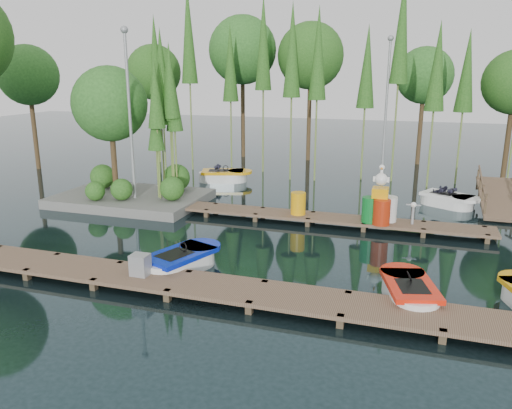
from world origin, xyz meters
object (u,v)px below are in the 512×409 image
(boat_yellow_far, at_px, (224,176))
(yellow_barrel, at_px, (298,203))
(island, at_px, (124,129))
(utility_cabinet, at_px, (140,265))
(drum_cluster, at_px, (380,206))
(boat_red, at_px, (409,293))
(boat_blue, at_px, (181,262))

(boat_yellow_far, relative_size, yellow_barrel, 3.55)
(island, relative_size, utility_cabinet, 11.75)
(utility_cabinet, distance_m, drum_cluster, 8.89)
(boat_red, bearing_deg, island, 135.65)
(boat_red, distance_m, boat_yellow_far, 15.03)
(island, bearing_deg, boat_blue, -48.48)
(boat_red, relative_size, boat_yellow_far, 0.90)
(boat_blue, relative_size, yellow_barrel, 3.40)
(utility_cabinet, xyz_separation_m, drum_cluster, (5.66, 6.84, 0.33))
(boat_blue, bearing_deg, utility_cabinet, -92.47)
(island, xyz_separation_m, drum_cluster, (10.85, -0.95, -2.27))
(drum_cluster, bearing_deg, utility_cabinet, -129.59)
(yellow_barrel, bearing_deg, boat_yellow_far, 132.46)
(boat_yellow_far, bearing_deg, drum_cluster, -32.66)
(utility_cabinet, bearing_deg, yellow_barrel, 69.33)
(boat_red, bearing_deg, yellow_barrel, 110.21)
(boat_blue, relative_size, boat_yellow_far, 0.96)
(boat_yellow_far, bearing_deg, yellow_barrel, -44.60)
(boat_yellow_far, distance_m, utility_cabinet, 13.10)
(utility_cabinet, height_order, yellow_barrel, yellow_barrel)
(boat_red, bearing_deg, boat_blue, 163.29)
(boat_blue, relative_size, boat_red, 1.06)
(boat_blue, xyz_separation_m, drum_cluster, (5.11, 5.53, 0.66))
(boat_yellow_far, bearing_deg, utility_cabinet, -75.24)
(utility_cabinet, relative_size, drum_cluster, 0.27)
(utility_cabinet, bearing_deg, boat_blue, 67.31)
(island, distance_m, boat_blue, 9.14)
(boat_blue, distance_m, boat_red, 6.28)
(drum_cluster, bearing_deg, boat_red, -78.33)
(utility_cabinet, xyz_separation_m, yellow_barrel, (2.64, 7.00, 0.13))
(utility_cabinet, bearing_deg, boat_yellow_far, 101.82)
(island, distance_m, yellow_barrel, 8.24)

